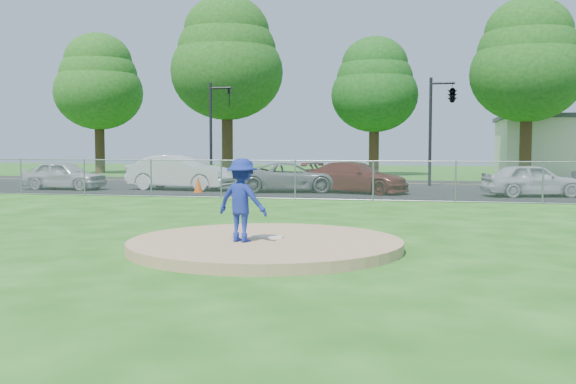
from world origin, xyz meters
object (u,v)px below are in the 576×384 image
object	(u,v)px
tree_center	(374,84)
parked_car_gray	(292,177)
traffic_signal_left	(215,123)
parked_car_darkred	(356,178)
parked_car_white	(180,172)
tree_far_left	(99,81)
pitcher	(242,200)
parked_car_pearl	(532,180)
tree_left	(227,58)
tree_right	(528,60)
parked_car_silver	(64,175)
traffic_cone	(198,184)
traffic_signal_center	(450,97)

from	to	relation	value
tree_center	parked_car_gray	bearing A→B (deg)	-96.40
tree_center	traffic_signal_left	size ratio (longest dim) A/B	1.76
parked_car_darkred	parked_car_white	bearing A→B (deg)	106.31
parked_car_gray	tree_center	bearing A→B (deg)	-17.00
tree_far_left	parked_car_gray	xyz separation A→B (m)	(18.98, -17.04, -6.40)
tree_center	parked_car_gray	xyz separation A→B (m)	(-2.02, -18.04, -5.81)
pitcher	traffic_signal_left	bearing A→B (deg)	-54.75
parked_car_pearl	traffic_signal_left	bearing A→B (deg)	52.33
tree_left	parked_car_white	bearing A→B (deg)	-80.20
tree_left	parked_car_darkred	distance (m)	20.10
traffic_signal_left	parked_car_pearl	distance (m)	17.40
tree_center	pitcher	distance (m)	34.83
tree_right	parked_car_silver	size ratio (longest dim) A/B	2.93
parked_car_pearl	traffic_cone	bearing A→B (deg)	78.42
traffic_signal_center	parked_car_darkred	size ratio (longest dim) A/B	1.20
tree_center	tree_far_left	bearing A→B (deg)	-177.27
parked_car_white	parked_car_darkred	xyz separation A→B (m)	(8.32, -0.24, -0.14)
parked_car_silver	traffic_signal_left	bearing A→B (deg)	-35.71
parked_car_silver	parked_car_darkred	xyz separation A→B (m)	(13.81, 0.73, 0.00)
pitcher	parked_car_silver	distance (m)	20.64
tree_right	pitcher	xyz separation A→B (m)	(-9.36, -32.39, -6.65)
tree_left	parked_car_white	world-z (taller)	tree_left
pitcher	parked_car_gray	world-z (taller)	pitcher
tree_right	parked_car_darkred	bearing A→B (deg)	-119.49
parked_car_silver	parked_car_white	distance (m)	5.57
tree_right	parked_car_darkred	world-z (taller)	tree_right
parked_car_silver	parked_car_darkred	size ratio (longest dim) A/B	0.85
tree_center	traffic_signal_center	xyz separation A→B (m)	(4.97, -12.00, -1.86)
traffic_cone	tree_left	bearing A→B (deg)	103.86
parked_car_silver	parked_car_darkred	bearing A→B (deg)	-85.66
traffic_signal_left	traffic_signal_center	distance (m)	12.79
traffic_cone	tree_right	bearing A→B (deg)	47.60
traffic_signal_left	parked_car_darkred	size ratio (longest dim) A/B	1.20
pitcher	traffic_signal_center	bearing A→B (deg)	-86.27
tree_left	parked_car_gray	xyz separation A→B (m)	(7.98, -15.04, -7.58)
tree_center	parked_car_darkred	distance (m)	19.03
traffic_signal_left	parked_car_white	bearing A→B (deg)	-86.76
tree_left	tree_right	xyz separation A→B (m)	(20.00, 1.00, -0.59)
parked_car_darkred	traffic_signal_center	bearing A→B (deg)	-15.80
pitcher	parked_car_white	size ratio (longest dim) A/B	0.32
tree_center	tree_right	xyz separation A→B (m)	(10.00, -2.00, 1.18)
tree_left	parked_car_silver	bearing A→B (deg)	-100.44
tree_far_left	traffic_signal_center	world-z (taller)	tree_far_left
pitcher	parked_car_white	xyz separation A→B (m)	(-8.07, 16.52, -0.17)
traffic_signal_center	traffic_cone	size ratio (longest dim) A/B	7.63
pitcher	parked_car_white	world-z (taller)	pitcher
tree_center	parked_car_white	size ratio (longest dim) A/B	1.98
traffic_signal_left	parked_car_darkred	xyz separation A→B (m)	(8.65, -6.11, -2.67)
tree_center	parked_car_white	xyz separation A→B (m)	(-7.43, -17.87, -5.64)
traffic_signal_center	parked_car_gray	distance (m)	10.05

